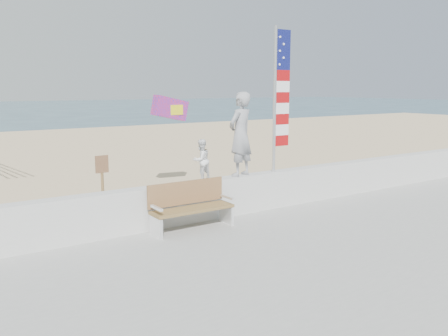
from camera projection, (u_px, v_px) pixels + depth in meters
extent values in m
plane|color=#2F505F|center=(267.00, 249.00, 9.29)|extent=(220.00, 220.00, 0.00)
cube|color=#D2B78C|center=(105.00, 177.00, 16.65)|extent=(90.00, 40.00, 0.08)
cube|color=silver|center=(212.00, 199.00, 10.82)|extent=(30.00, 0.35, 0.90)
imported|color=#929297|center=(241.00, 134.00, 11.02)|extent=(0.83, 0.67, 1.96)
imported|color=white|center=(201.00, 160.00, 10.52)|extent=(0.52, 0.44, 0.93)
cube|color=olive|center=(193.00, 209.00, 9.92)|extent=(1.80, 0.50, 0.06)
cube|color=olive|center=(186.00, 192.00, 10.09)|extent=(1.80, 0.05, 0.50)
cube|color=silver|center=(156.00, 227.00, 9.49)|extent=(0.06, 0.50, 0.40)
cube|color=silver|center=(157.00, 208.00, 9.38)|extent=(0.06, 0.45, 0.05)
cube|color=white|center=(226.00, 214.00, 10.43)|extent=(0.06, 0.50, 0.40)
cube|color=silver|center=(227.00, 197.00, 10.32)|extent=(0.06, 0.45, 0.05)
cylinder|color=silver|center=(275.00, 100.00, 11.45)|extent=(0.08, 0.08, 3.50)
cube|color=#0F1451|center=(283.00, 50.00, 11.38)|extent=(0.44, 0.02, 0.95)
cube|color=#9E0A0C|center=(281.00, 141.00, 11.75)|extent=(0.44, 0.02, 0.26)
cube|color=white|center=(282.00, 130.00, 11.70)|extent=(0.44, 0.02, 0.26)
cube|color=#9E0A0C|center=(282.00, 119.00, 11.66)|extent=(0.44, 0.02, 0.26)
cube|color=white|center=(282.00, 108.00, 11.61)|extent=(0.44, 0.02, 0.26)
cube|color=#9E0A0C|center=(282.00, 98.00, 11.57)|extent=(0.44, 0.02, 0.26)
cube|color=white|center=(282.00, 87.00, 11.53)|extent=(0.44, 0.02, 0.26)
cube|color=#9E0A0C|center=(283.00, 76.00, 11.48)|extent=(0.44, 0.02, 0.26)
sphere|color=white|center=(280.00, 65.00, 11.36)|extent=(0.06, 0.06, 0.06)
sphere|color=white|center=(283.00, 58.00, 11.40)|extent=(0.06, 0.06, 0.06)
sphere|color=white|center=(280.00, 51.00, 11.31)|extent=(0.06, 0.06, 0.06)
sphere|color=white|center=(284.00, 44.00, 11.35)|extent=(0.06, 0.06, 0.06)
sphere|color=white|center=(280.00, 37.00, 11.25)|extent=(0.06, 0.06, 0.06)
cube|color=red|center=(170.00, 108.00, 13.70)|extent=(1.15, 0.35, 0.78)
cube|color=yellow|center=(174.00, 110.00, 13.79)|extent=(0.40, 0.30, 0.29)
cylinder|color=olive|center=(103.00, 191.00, 11.43)|extent=(0.07, 0.07, 1.20)
cube|color=brown|center=(102.00, 164.00, 11.31)|extent=(0.32, 0.03, 0.42)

